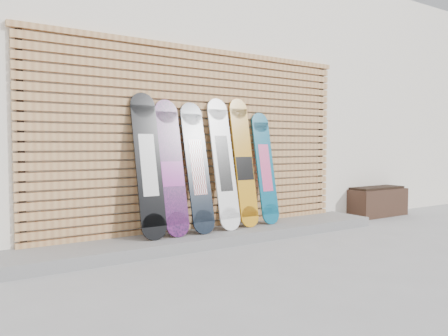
{
  "coord_description": "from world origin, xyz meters",
  "views": [
    {
      "loc": [
        -2.83,
        -3.61,
        1.12
      ],
      "look_at": [
        0.01,
        0.75,
        0.85
      ],
      "focal_mm": 35.0,
      "sensor_mm": 36.0,
      "label": 1
    }
  ],
  "objects_px": {
    "snowboard_2": "(197,167)",
    "planter_box": "(376,201)",
    "snowboard_4": "(244,163)",
    "snowboard_1": "(172,168)",
    "snowboard_5": "(265,168)",
    "snowboard_3": "(223,163)",
    "snowboard_0": "(148,165)"
  },
  "relations": [
    {
      "from": "snowboard_2",
      "to": "planter_box",
      "type": "bearing_deg",
      "value": 1.48
    },
    {
      "from": "planter_box",
      "to": "snowboard_4",
      "type": "height_order",
      "value": "snowboard_4"
    },
    {
      "from": "snowboard_1",
      "to": "snowboard_5",
      "type": "relative_size",
      "value": 1.07
    },
    {
      "from": "snowboard_3",
      "to": "snowboard_5",
      "type": "distance_m",
      "value": 0.67
    },
    {
      "from": "snowboard_0",
      "to": "snowboard_1",
      "type": "bearing_deg",
      "value": -0.21
    },
    {
      "from": "snowboard_1",
      "to": "snowboard_4",
      "type": "distance_m",
      "value": 1.0
    },
    {
      "from": "snowboard_3",
      "to": "snowboard_4",
      "type": "bearing_deg",
      "value": 3.7
    },
    {
      "from": "snowboard_0",
      "to": "snowboard_4",
      "type": "bearing_deg",
      "value": 0.85
    },
    {
      "from": "planter_box",
      "to": "snowboard_0",
      "type": "distance_m",
      "value": 3.99
    },
    {
      "from": "planter_box",
      "to": "snowboard_0",
      "type": "xyz_separation_m",
      "value": [
        -3.93,
        -0.08,
        0.68
      ]
    },
    {
      "from": "snowboard_3",
      "to": "snowboard_0",
      "type": "bearing_deg",
      "value": 179.92
    },
    {
      "from": "planter_box",
      "to": "snowboard_0",
      "type": "height_order",
      "value": "snowboard_0"
    },
    {
      "from": "snowboard_0",
      "to": "snowboard_1",
      "type": "xyz_separation_m",
      "value": [
        0.28,
        -0.0,
        -0.04
      ]
    },
    {
      "from": "snowboard_2",
      "to": "snowboard_5",
      "type": "xyz_separation_m",
      "value": [
        1.03,
        0.04,
        -0.04
      ]
    },
    {
      "from": "snowboard_2",
      "to": "snowboard_3",
      "type": "bearing_deg",
      "value": 1.08
    },
    {
      "from": "snowboard_0",
      "to": "snowboard_5",
      "type": "relative_size",
      "value": 1.11
    },
    {
      "from": "snowboard_0",
      "to": "snowboard_1",
      "type": "relative_size",
      "value": 1.04
    },
    {
      "from": "planter_box",
      "to": "snowboard_3",
      "type": "distance_m",
      "value": 3.04
    },
    {
      "from": "snowboard_3",
      "to": "snowboard_5",
      "type": "xyz_separation_m",
      "value": [
        0.66,
        0.03,
        -0.07
      ]
    },
    {
      "from": "snowboard_1",
      "to": "snowboard_5",
      "type": "distance_m",
      "value": 1.35
    },
    {
      "from": "snowboard_1",
      "to": "snowboard_3",
      "type": "relative_size",
      "value": 0.97
    },
    {
      "from": "planter_box",
      "to": "snowboard_3",
      "type": "relative_size",
      "value": 0.65
    },
    {
      "from": "snowboard_0",
      "to": "snowboard_2",
      "type": "height_order",
      "value": "snowboard_0"
    },
    {
      "from": "snowboard_5",
      "to": "snowboard_1",
      "type": "bearing_deg",
      "value": -178.67
    },
    {
      "from": "snowboard_1",
      "to": "snowboard_4",
      "type": "relative_size",
      "value": 0.96
    },
    {
      "from": "planter_box",
      "to": "snowboard_0",
      "type": "bearing_deg",
      "value": -178.87
    },
    {
      "from": "snowboard_1",
      "to": "snowboard_2",
      "type": "distance_m",
      "value": 0.32
    },
    {
      "from": "snowboard_0",
      "to": "snowboard_5",
      "type": "xyz_separation_m",
      "value": [
        1.63,
        0.03,
        -0.08
      ]
    },
    {
      "from": "snowboard_2",
      "to": "snowboard_4",
      "type": "bearing_deg",
      "value": 2.3
    },
    {
      "from": "snowboard_4",
      "to": "snowboard_2",
      "type": "bearing_deg",
      "value": -177.7
    },
    {
      "from": "planter_box",
      "to": "snowboard_2",
      "type": "bearing_deg",
      "value": -178.52
    },
    {
      "from": "snowboard_3",
      "to": "snowboard_4",
      "type": "relative_size",
      "value": 0.99
    }
  ]
}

